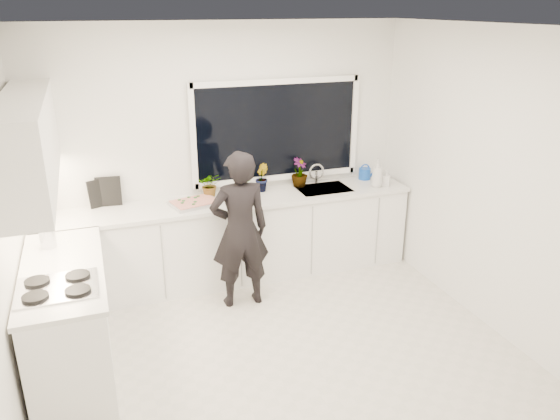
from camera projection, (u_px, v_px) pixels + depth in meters
name	position (u px, v px, depth m)	size (l,w,h in m)	color
floor	(278.00, 350.00, 4.80)	(4.00, 3.50, 0.02)	beige
wall_back	(223.00, 152.00, 5.87)	(4.00, 0.02, 2.70)	white
wall_right	(486.00, 180.00, 4.95)	(0.02, 3.50, 2.70)	white
ceiling	(278.00, 25.00, 3.84)	(4.00, 3.50, 0.02)	white
window	(277.00, 131.00, 5.95)	(1.80, 0.02, 1.00)	black
base_cabinets_back	(234.00, 241.00, 5.92)	(3.92, 0.58, 0.88)	white
base_cabinets_left	(70.00, 321.00, 4.42)	(0.58, 1.60, 0.88)	white
countertop_back	(232.00, 201.00, 5.74)	(3.94, 0.62, 0.04)	silver
countertop_left	(62.00, 270.00, 4.26)	(0.62, 1.60, 0.04)	silver
upper_cabinets	(28.00, 142.00, 4.19)	(0.34, 2.10, 0.70)	white
sink	(323.00, 193.00, 6.10)	(0.58, 0.42, 0.14)	silver
faucet	(316.00, 174.00, 6.21)	(0.03, 0.03, 0.22)	silver
stovetop	(57.00, 287.00, 3.93)	(0.56, 0.48, 0.03)	black
person	(240.00, 230.00, 5.28)	(0.58, 0.38, 1.58)	black
pizza_tray	(195.00, 203.00, 5.59)	(0.47, 0.35, 0.03)	silver
pizza	(195.00, 202.00, 5.58)	(0.43, 0.31, 0.01)	red
watering_can	(365.00, 174.00, 6.38)	(0.14, 0.14, 0.13)	blue
paper_towel_roll	(41.00, 205.00, 5.21)	(0.11, 0.11, 0.26)	silver
knife_block	(47.00, 205.00, 5.26)	(0.13, 0.10, 0.22)	olive
utensil_crock	(48.00, 238.00, 4.59)	(0.13, 0.13, 0.16)	silver
picture_frame_large	(99.00, 193.00, 5.49)	(0.22, 0.02, 0.28)	black
picture_frame_small	(109.00, 191.00, 5.52)	(0.25, 0.02, 0.30)	black
herb_plants	(253.00, 179.00, 5.92)	(1.28, 0.26, 0.33)	#26662D
soap_bottles	(379.00, 174.00, 6.09)	(0.26, 0.16, 0.32)	#D8BF66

